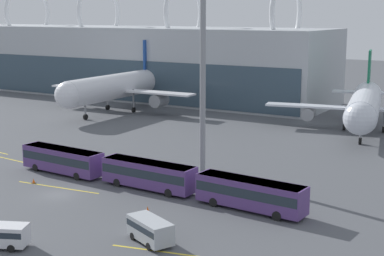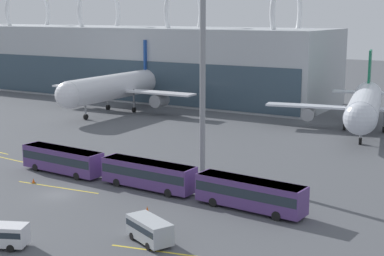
{
  "view_description": "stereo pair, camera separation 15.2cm",
  "coord_description": "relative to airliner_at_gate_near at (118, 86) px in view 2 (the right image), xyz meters",
  "views": [
    {
      "loc": [
        46.96,
        -47.87,
        20.59
      ],
      "look_at": [
        3.11,
        24.95,
        4.0
      ],
      "focal_mm": 55.0,
      "sensor_mm": 36.0,
      "label": 1
    },
    {
      "loc": [
        47.09,
        -47.79,
        20.59
      ],
      "look_at": [
        3.11,
        24.95,
        4.0
      ],
      "focal_mm": 55.0,
      "sensor_mm": 36.0,
      "label": 2
    }
  ],
  "objects": [
    {
      "name": "service_van_foreground",
      "position": [
        47.86,
        -56.19,
        -4.13
      ],
      "size": [
        5.52,
        4.06,
        2.23
      ],
      "rotation": [
        0.0,
        0.0,
        2.72
      ],
      "color": "#B2B7BC",
      "rests_on": "ground_plane"
    },
    {
      "name": "floodlight_mast",
      "position": [
        39.8,
        -32.72,
        12.44
      ],
      "size": [
        2.76,
        2.76,
        29.23
      ],
      "color": "gray",
      "rests_on": "ground_plane"
    },
    {
      "name": "airliner_at_gate_near",
      "position": [
        0.0,
        0.0,
        0.0
      ],
      "size": [
        35.12,
        35.59,
        14.76
      ],
      "rotation": [
        0.0,
        0.0,
        -1.53
      ],
      "color": "white",
      "rests_on": "ground_plane"
    },
    {
      "name": "traffic_cone_0",
      "position": [
        43.07,
        -49.83,
        -5.05
      ],
      "size": [
        0.57,
        0.57,
        0.81
      ],
      "color": "black",
      "rests_on": "ground_plane"
    },
    {
      "name": "shuttle_bus_2",
      "position": [
        51.79,
        -43.29,
        -3.49
      ],
      "size": [
        12.47,
        3.61,
        3.33
      ],
      "rotation": [
        0.0,
        0.0,
        -0.07
      ],
      "color": "#56387A",
      "rests_on": "ground_plane"
    },
    {
      "name": "traffic_cone_1",
      "position": [
        24.49,
        -47.92,
        -5.15
      ],
      "size": [
        0.51,
        0.51,
        0.61
      ],
      "color": "black",
      "rests_on": "ground_plane"
    },
    {
      "name": "terminal_building",
      "position": [
        -24.11,
        23.58,
        3.52
      ],
      "size": [
        124.03,
        25.07,
        29.17
      ],
      "color": "#B2B7BC",
      "rests_on": "ground_plane"
    },
    {
      "name": "ground_plane",
      "position": [
        30.35,
        -49.82,
        -5.44
      ],
      "size": [
        440.0,
        440.0,
        0.0
      ],
      "primitive_type": "plane",
      "color": "#515459"
    },
    {
      "name": "lane_stripe_2",
      "position": [
        50.74,
        -57.21,
        -5.44
      ],
      "size": [
        10.92,
        2.72,
        0.01
      ],
      "primitive_type": "cube",
      "rotation": [
        0.0,
        0.0,
        0.22
      ],
      "color": "yellow",
      "rests_on": "ground_plane"
    },
    {
      "name": "airliner_at_gate_far",
      "position": [
        50.83,
        4.82,
        -0.5
      ],
      "size": [
        34.89,
        33.62,
        13.68
      ],
      "rotation": [
        0.0,
        0.0,
        -1.36
      ],
      "color": "silver",
      "rests_on": "ground_plane"
    },
    {
      "name": "shuttle_bus_1",
      "position": [
        38.12,
        -42.62,
        -3.49
      ],
      "size": [
        12.4,
        3.22,
        3.33
      ],
      "rotation": [
        0.0,
        0.0,
        -0.04
      ],
      "color": "#56387A",
      "rests_on": "ground_plane"
    },
    {
      "name": "shuttle_bus_0",
      "position": [
        24.45,
        -42.67,
        -3.49
      ],
      "size": [
        12.44,
        3.43,
        3.33
      ],
      "rotation": [
        0.0,
        0.0,
        -0.05
      ],
      "color": "#56387A",
      "rests_on": "ground_plane"
    },
    {
      "name": "lane_stripe_0",
      "position": [
        28.29,
        -47.71,
        -5.44
      ],
      "size": [
        11.78,
        1.49,
        0.01
      ],
      "primitive_type": "cube",
      "rotation": [
        0.0,
        0.0,
        0.11
      ],
      "color": "yellow",
      "rests_on": "ground_plane"
    }
  ]
}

